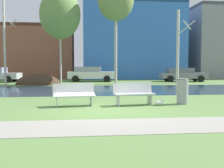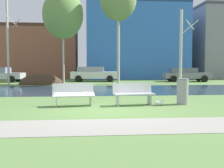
{
  "view_description": "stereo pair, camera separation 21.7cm",
  "coord_description": "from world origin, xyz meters",
  "views": [
    {
      "loc": [
        -0.78,
        -8.98,
        1.54
      ],
      "look_at": [
        0.39,
        2.1,
        0.79
      ],
      "focal_mm": 42.28,
      "sensor_mm": 36.0,
      "label": 1
    },
    {
      "loc": [
        -0.57,
        -9.0,
        1.54
      ],
      "look_at": [
        0.39,
        2.1,
        0.79
      ],
      "focal_mm": 42.28,
      "sensor_mm": 36.0,
      "label": 2
    }
  ],
  "objects": [
    {
      "name": "ground_plane",
      "position": [
        0.0,
        10.0,
        0.0
      ],
      "size": [
        120.0,
        120.0,
        0.0
      ],
      "primitive_type": "plane",
      "color": "#5B7F42"
    },
    {
      "name": "paved_path_strip",
      "position": [
        0.0,
        -2.37,
        0.01
      ],
      "size": [
        60.0,
        1.81,
        0.01
      ],
      "primitive_type": "cube",
      "color": "gray",
      "rests_on": "ground"
    },
    {
      "name": "river_band",
      "position": [
        0.0,
        8.2,
        0.0
      ],
      "size": [
        80.0,
        7.35,
        0.01
      ],
      "primitive_type": "cube",
      "color": "#284256",
      "rests_on": "ground"
    },
    {
      "name": "soil_mound",
      "position": [
        -4.67,
        13.8,
        0.0
      ],
      "size": [
        3.71,
        2.58,
        1.8
      ],
      "primitive_type": "ellipsoid",
      "color": "#423021",
      "rests_on": "ground"
    },
    {
      "name": "bench_left",
      "position": [
        -1.19,
        1.24,
        0.47
      ],
      "size": [
        1.65,
        0.74,
        0.87
      ],
      "color": "silver",
      "rests_on": "ground"
    },
    {
      "name": "bench_right",
      "position": [
        1.16,
        1.24,
        0.47
      ],
      "size": [
        1.65,
        0.75,
        0.87
      ],
      "color": "silver",
      "rests_on": "ground"
    },
    {
      "name": "trash_bin",
      "position": [
        3.19,
        1.31,
        0.54
      ],
      "size": [
        0.48,
        0.48,
        1.04
      ],
      "color": "gray",
      "rests_on": "ground"
    },
    {
      "name": "seagull",
      "position": [
        2.14,
        0.98,
        0.13
      ],
      "size": [
        0.41,
        0.15,
        0.25
      ],
      "color": "white",
      "rests_on": "ground"
    },
    {
      "name": "birch_far_left",
      "position": [
        -7.0,
        12.72,
        3.97
      ],
      "size": [
        1.15,
        1.93,
        7.85
      ],
      "color": "#BCB7A8",
      "rests_on": "ground"
    },
    {
      "name": "birch_left",
      "position": [
        -2.77,
        13.88,
        5.89
      ],
      "size": [
        3.42,
        3.42,
        7.95
      ],
      "color": "#BCB7A8",
      "rests_on": "ground"
    },
    {
      "name": "birch_center",
      "position": [
        7.57,
        13.88,
        3.37
      ],
      "size": [
        1.59,
        2.59,
        6.51
      ],
      "color": "beige",
      "rests_on": "ground"
    },
    {
      "name": "parked_sedan_second_white",
      "position": [
        -0.13,
        17.48,
        0.79
      ],
      "size": [
        4.76,
        2.33,
        1.49
      ],
      "color": "silver",
      "rests_on": "ground"
    },
    {
      "name": "parked_hatch_third_grey",
      "position": [
        9.02,
        16.62,
        0.74
      ],
      "size": [
        4.67,
        2.27,
        1.37
      ],
      "color": "slate",
      "rests_on": "ground"
    },
    {
      "name": "building_brick_low",
      "position": [
        -7.36,
        26.4,
        3.35
      ],
      "size": [
        10.31,
        6.28,
        6.7
      ],
      "color": "brown",
      "rests_on": "ground"
    },
    {
      "name": "building_blue_store",
      "position": [
        5.16,
        25.11,
        4.6
      ],
      "size": [
        12.06,
        9.25,
        9.2
      ],
      "color": "#3870C6",
      "rests_on": "ground"
    }
  ]
}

